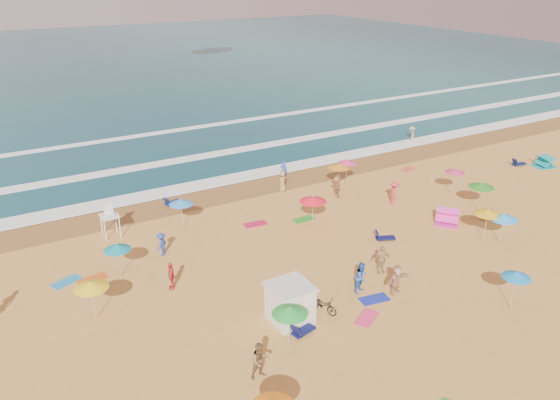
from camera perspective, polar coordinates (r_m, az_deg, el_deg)
ground at (r=34.96m, az=1.59°, el=-6.42°), size 220.00×220.00×0.00m
ocean at (r=112.26m, az=-22.13°, el=12.82°), size 220.00×140.00×0.18m
wet_sand at (r=44.96m, az=-6.79°, el=0.49°), size 220.00×220.00×0.00m
surf_foam at (r=52.63m, az=-10.69°, el=3.81°), size 200.00×18.70×0.05m
cabana at (r=29.14m, az=1.06°, el=-10.79°), size 2.00×2.00×2.00m
cabana_roof at (r=28.56m, az=1.07°, el=-9.03°), size 2.20×2.20×0.12m
bicycle at (r=30.10m, az=4.50°, el=-10.86°), size 1.25×1.87×0.93m
lifeguard_stand at (r=39.35m, az=-17.32°, el=-2.25°), size 1.20×1.20×2.10m
beach_umbrellas at (r=33.03m, az=2.13°, el=-4.15°), size 44.23×24.98×0.74m
loungers at (r=38.33m, az=13.93°, el=-4.03°), size 44.77×26.00×0.34m
towels at (r=33.11m, az=1.97°, el=-8.24°), size 44.21×24.95×0.03m
popup_tents at (r=48.90m, az=22.19°, el=1.52°), size 19.32×6.45×1.20m
beachgoers at (r=37.48m, az=2.00°, el=-2.77°), size 49.94×25.05×2.14m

